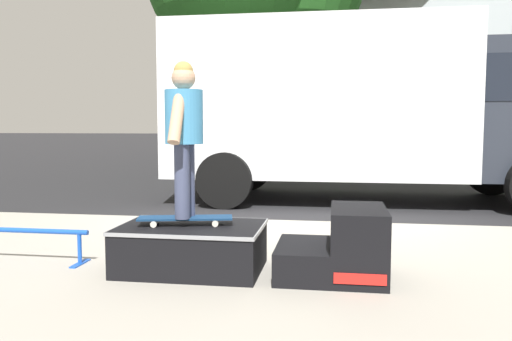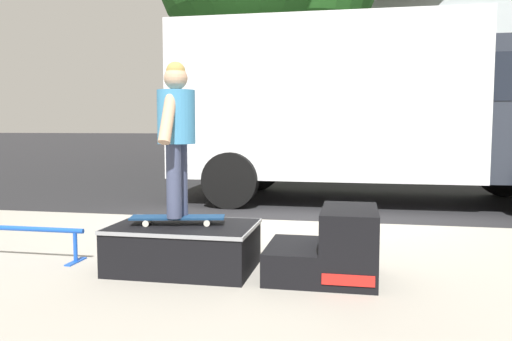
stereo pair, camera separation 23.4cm
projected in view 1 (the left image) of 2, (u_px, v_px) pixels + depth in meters
name	position (u px, v px, depth m)	size (l,w,h in m)	color
ground_plane	(279.00, 222.00, 7.06)	(140.00, 140.00, 0.00)	black
sidewalk_slab	(239.00, 284.00, 4.10)	(50.00, 5.00, 0.12)	gray
skate_box	(192.00, 246.00, 4.27)	(1.19, 0.80, 0.38)	black
kicker_ramp	(341.00, 248.00, 4.08)	(0.86, 0.76, 0.56)	black
grind_rail	(11.00, 236.00, 4.55)	(1.47, 0.28, 0.30)	blue
skateboard	(185.00, 218.00, 4.26)	(0.80, 0.36, 0.07)	navy
skater_kid	(184.00, 126.00, 4.19)	(0.31, 0.66, 1.28)	#3F4766
box_truck	(372.00, 104.00, 8.87)	(6.91, 2.63, 3.05)	white
house_behind	(368.00, 55.00, 21.41)	(9.54, 8.23, 8.40)	silver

